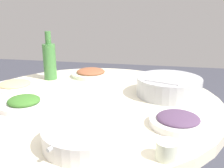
% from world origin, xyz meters
% --- Properties ---
extents(round_dining_table, '(1.16, 1.16, 0.76)m').
position_xyz_m(round_dining_table, '(0.00, 0.00, 0.64)').
color(round_dining_table, '#99999E').
rests_on(round_dining_table, ground).
extents(rice_bowl, '(0.30, 0.30, 0.09)m').
position_xyz_m(rice_bowl, '(-0.12, 0.34, 0.80)').
color(rice_bowl, '#B2B5BA').
rests_on(rice_bowl, round_dining_table).
extents(soup_bowl, '(0.26, 0.26, 0.06)m').
position_xyz_m(soup_bowl, '(0.40, 0.08, 0.79)').
color(soup_bowl, silver).
rests_on(soup_bowl, round_dining_table).
extents(dish_stirfry, '(0.22, 0.22, 0.05)m').
position_xyz_m(dish_stirfry, '(-0.37, -0.11, 0.78)').
color(dish_stirfry, silver).
rests_on(dish_stirfry, round_dining_table).
extents(dish_noodles, '(0.22, 0.22, 0.04)m').
position_xyz_m(dish_noodles, '(-0.07, -0.43, 0.78)').
color(dish_noodles, white).
rests_on(dish_noodles, round_dining_table).
extents(dish_eggplant, '(0.20, 0.20, 0.04)m').
position_xyz_m(dish_eggplant, '(0.21, 0.37, 0.78)').
color(dish_eggplant, silver).
rests_on(dish_eggplant, round_dining_table).
extents(dish_greens, '(0.20, 0.20, 0.05)m').
position_xyz_m(dish_greens, '(0.16, -0.25, 0.78)').
color(dish_greens, white).
rests_on(dish_greens, round_dining_table).
extents(green_bottle, '(0.07, 0.07, 0.27)m').
position_xyz_m(green_bottle, '(-0.27, -0.32, 0.87)').
color(green_bottle, '#3F783A').
rests_on(green_bottle, round_dining_table).
extents(tea_cup_far, '(0.06, 0.06, 0.05)m').
position_xyz_m(tea_cup_far, '(0.43, 0.33, 0.79)').
color(tea_cup_far, silver).
rests_on(tea_cup_far, round_dining_table).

